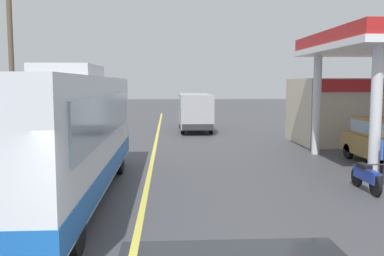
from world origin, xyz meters
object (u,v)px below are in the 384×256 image
coach_bus_main (62,137)px  minibus_opposing_lane (195,109)px  car_at_pump (384,139)px  motorcycle_parked_forecourt (366,176)px

coach_bus_main → minibus_opposing_lane: size_ratio=1.80×
coach_bus_main → car_at_pump: size_ratio=2.63×
coach_bus_main → car_at_pump: 12.01m
coach_bus_main → minibus_opposing_lane: bearing=74.6°
minibus_opposing_lane → motorcycle_parked_forecourt: bearing=-76.2°
motorcycle_parked_forecourt → minibus_opposing_lane: bearing=103.8°
coach_bus_main → motorcycle_parked_forecourt: 8.75m
minibus_opposing_lane → coach_bus_main: bearing=-105.4°
car_at_pump → motorcycle_parked_forecourt: bearing=-123.0°
coach_bus_main → minibus_opposing_lane: (4.63, 16.78, -0.25)m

